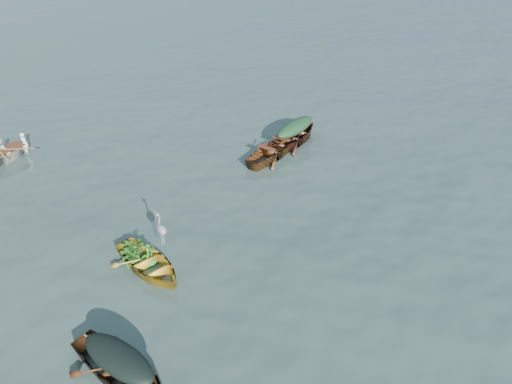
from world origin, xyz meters
TOP-DOWN VIEW (x-y plane):
  - ground at (0.00, 0.00)m, footprint 140.00×140.00m
  - yellow_dinghy at (-3.68, 1.03)m, footprint 1.90×3.31m
  - dark_covered_boat at (-5.53, -1.82)m, footprint 2.38×3.77m
  - green_tarp_boat at (4.28, 5.01)m, footprint 4.37×2.61m
  - open_wooden_boat at (2.92, 4.53)m, footprint 4.27×2.58m
  - dark_tarp_cover at (-5.53, -1.82)m, footprint 1.31×2.08m
  - green_tarp_cover at (4.28, 5.01)m, footprint 2.40×1.44m
  - thwart_benches at (2.92, 4.53)m, footprint 2.18×1.41m
  - heron at (-3.15, 1.18)m, footprint 0.35×0.44m
  - dinghy_weeds at (-3.76, 1.58)m, footprint 0.85×1.01m

SIDE VIEW (x-z plane):
  - ground at x=0.00m, z-range 0.00..0.00m
  - yellow_dinghy at x=-3.68m, z-range -0.42..0.42m
  - dark_covered_boat at x=-5.53m, z-range -0.44..0.44m
  - green_tarp_boat at x=4.28m, z-range -0.48..0.48m
  - open_wooden_boat at x=2.92m, z-range -0.47..0.47m
  - thwart_benches at x=2.92m, z-range 0.47..0.51m
  - dark_tarp_cover at x=-5.53m, z-range 0.44..0.84m
  - dinghy_weeds at x=-3.76m, z-range 0.42..1.02m
  - green_tarp_cover at x=4.28m, z-range 0.48..1.00m
  - heron at x=-3.15m, z-range 0.42..1.34m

